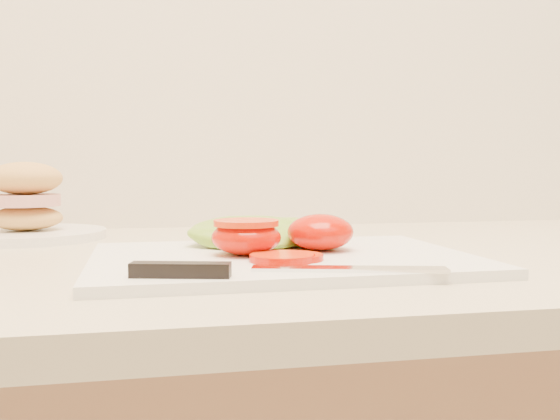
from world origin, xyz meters
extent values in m
cube|color=white|center=(-0.64, 1.59, 0.94)|extent=(0.39, 0.28, 0.01)
ellipsoid|color=red|center=(-0.59, 1.61, 0.96)|extent=(0.07, 0.07, 0.04)
ellipsoid|color=red|center=(-0.68, 1.59, 0.96)|extent=(0.07, 0.07, 0.04)
cylinder|color=red|center=(-0.68, 1.59, 0.97)|extent=(0.07, 0.07, 0.01)
cylinder|color=red|center=(-0.65, 1.54, 0.94)|extent=(0.06, 0.06, 0.01)
cylinder|color=red|center=(-0.64, 1.55, 0.94)|extent=(0.05, 0.05, 0.01)
ellipsoid|color=#8AC333|center=(-0.66, 1.67, 0.95)|extent=(0.15, 0.10, 0.03)
ellipsoid|color=#8AC333|center=(-0.61, 1.67, 0.95)|extent=(0.13, 0.10, 0.03)
cube|color=silver|center=(-0.61, 1.48, 0.94)|extent=(0.17, 0.06, 0.00)
cube|color=black|center=(-0.75, 1.47, 0.95)|extent=(0.08, 0.04, 0.01)
cylinder|color=white|center=(-0.94, 1.88, 0.94)|extent=(0.21, 0.21, 0.01)
ellipsoid|color=tan|center=(-0.94, 1.88, 0.96)|extent=(0.10, 0.08, 0.03)
cylinder|color=#D8938C|center=(-0.94, 1.88, 0.98)|extent=(0.09, 0.09, 0.02)
ellipsoid|color=tan|center=(-0.94, 1.88, 1.01)|extent=(0.10, 0.08, 0.04)
camera|label=1|loc=(-0.77, 0.97, 1.03)|focal=40.00mm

